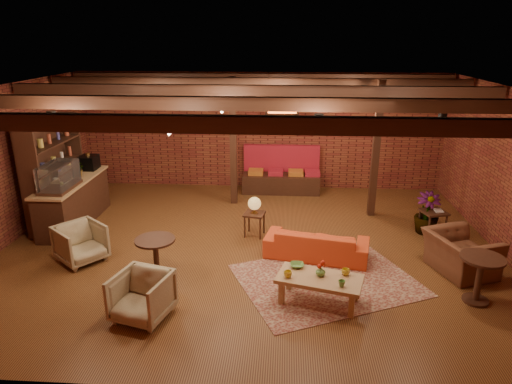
# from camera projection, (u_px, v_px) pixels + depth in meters

# --- Properties ---
(floor) EXTENTS (10.00, 10.00, 0.00)m
(floor) POSITION_uv_depth(u_px,v_px,m) (249.00, 247.00, 9.39)
(floor) COLOR #381C0E
(floor) RESTS_ON ground
(ceiling) EXTENTS (10.00, 8.00, 0.02)m
(ceiling) POSITION_uv_depth(u_px,v_px,m) (248.00, 89.00, 8.33)
(ceiling) COLOR black
(ceiling) RESTS_ON wall_back
(wall_back) EXTENTS (10.00, 0.02, 3.20)m
(wall_back) POSITION_uv_depth(u_px,v_px,m) (260.00, 131.00, 12.63)
(wall_back) COLOR maroon
(wall_back) RESTS_ON ground
(wall_front) EXTENTS (10.00, 0.02, 3.20)m
(wall_front) POSITION_uv_depth(u_px,v_px,m) (220.00, 276.00, 5.09)
(wall_front) COLOR maroon
(wall_front) RESTS_ON ground
(wall_left) EXTENTS (0.02, 8.00, 3.20)m
(wall_left) POSITION_uv_depth(u_px,v_px,m) (2.00, 168.00, 9.17)
(wall_left) COLOR maroon
(wall_left) RESTS_ON ground
(ceiling_beams) EXTENTS (9.80, 6.40, 0.22)m
(ceiling_beams) POSITION_uv_depth(u_px,v_px,m) (248.00, 96.00, 8.37)
(ceiling_beams) COLOR black
(ceiling_beams) RESTS_ON ceiling
(ceiling_pipe) EXTENTS (9.60, 0.12, 0.12)m
(ceiling_pipe) POSITION_uv_depth(u_px,v_px,m) (254.00, 97.00, 9.96)
(ceiling_pipe) COLOR black
(ceiling_pipe) RESTS_ON ceiling
(post_left) EXTENTS (0.16, 0.16, 3.20)m
(post_left) POSITION_uv_depth(u_px,v_px,m) (233.00, 142.00, 11.35)
(post_left) COLOR black
(post_left) RESTS_ON ground
(post_right) EXTENTS (0.16, 0.16, 3.20)m
(post_right) POSITION_uv_depth(u_px,v_px,m) (376.00, 150.00, 10.57)
(post_right) COLOR black
(post_right) RESTS_ON ground
(service_counter) EXTENTS (0.80, 2.50, 1.60)m
(service_counter) POSITION_uv_depth(u_px,v_px,m) (72.00, 191.00, 10.32)
(service_counter) COLOR black
(service_counter) RESTS_ON ground
(plant_counter) EXTENTS (0.35, 0.39, 0.30)m
(plant_counter) POSITION_uv_depth(u_px,v_px,m) (78.00, 170.00, 10.37)
(plant_counter) COLOR #337F33
(plant_counter) RESTS_ON service_counter
(shelving_hutch) EXTENTS (0.52, 2.00, 2.40)m
(shelving_hutch) POSITION_uv_depth(u_px,v_px,m) (55.00, 172.00, 10.31)
(shelving_hutch) COLOR black
(shelving_hutch) RESTS_ON ground
(banquette) EXTENTS (2.10, 0.70, 1.00)m
(banquette) POSITION_uv_depth(u_px,v_px,m) (281.00, 174.00, 12.53)
(banquette) COLOR #A91C2E
(banquette) RESTS_ON ground
(service_sign) EXTENTS (0.86, 0.06, 0.30)m
(service_sign) POSITION_uv_depth(u_px,v_px,m) (282.00, 110.00, 11.50)
(service_sign) COLOR #FF5919
(service_sign) RESTS_ON ceiling
(ceiling_spotlights) EXTENTS (6.40, 4.40, 0.28)m
(ceiling_spotlights) POSITION_uv_depth(u_px,v_px,m) (248.00, 108.00, 8.45)
(ceiling_spotlights) COLOR black
(ceiling_spotlights) RESTS_ON ceiling
(rug) EXTENTS (3.65, 3.30, 0.01)m
(rug) POSITION_uv_depth(u_px,v_px,m) (327.00, 280.00, 8.13)
(rug) COLOR maroon
(rug) RESTS_ON floor
(sofa) EXTENTS (2.11, 1.17, 0.58)m
(sofa) POSITION_uv_depth(u_px,v_px,m) (317.00, 243.00, 8.90)
(sofa) COLOR #CB401C
(sofa) RESTS_ON floor
(coffee_table) EXTENTS (1.48, 1.01, 0.71)m
(coffee_table) POSITION_uv_depth(u_px,v_px,m) (319.00, 280.00, 7.34)
(coffee_table) COLOR #986647
(coffee_table) RESTS_ON floor
(side_table_lamp) EXTENTS (0.49, 0.49, 0.88)m
(side_table_lamp) POSITION_uv_depth(u_px,v_px,m) (254.00, 207.00, 9.73)
(side_table_lamp) COLOR black
(side_table_lamp) RESTS_ON floor
(round_table_left) EXTENTS (0.71, 0.71, 0.74)m
(round_table_left) POSITION_uv_depth(u_px,v_px,m) (156.00, 251.00, 8.10)
(round_table_left) COLOR black
(round_table_left) RESTS_ON floor
(armchair_a) EXTENTS (1.08, 1.09, 0.82)m
(armchair_a) POSITION_uv_depth(u_px,v_px,m) (81.00, 241.00, 8.71)
(armchair_a) COLOR #BCB292
(armchair_a) RESTS_ON floor
(armchair_b) EXTENTS (0.96, 0.93, 0.81)m
(armchair_b) POSITION_uv_depth(u_px,v_px,m) (142.00, 294.00, 6.94)
(armchair_b) COLOR #BCB292
(armchair_b) RESTS_ON floor
(armchair_right) EXTENTS (1.08, 1.32, 0.99)m
(armchair_right) POSITION_uv_depth(u_px,v_px,m) (461.00, 247.00, 8.27)
(armchair_right) COLOR brown
(armchair_right) RESTS_ON floor
(side_table_book) EXTENTS (0.61, 0.61, 0.57)m
(side_table_book) POSITION_uv_depth(u_px,v_px,m) (434.00, 213.00, 9.83)
(side_table_book) COLOR black
(side_table_book) RESTS_ON floor
(round_table_right) EXTENTS (0.69, 0.69, 0.81)m
(round_table_right) POSITION_uv_depth(u_px,v_px,m) (480.00, 272.00, 7.32)
(round_table_right) COLOR black
(round_table_right) RESTS_ON floor
(plant_tall) EXTENTS (1.58, 1.58, 2.79)m
(plant_tall) POSITION_uv_depth(u_px,v_px,m) (432.00, 172.00, 9.62)
(plant_tall) COLOR #4C7F4C
(plant_tall) RESTS_ON floor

